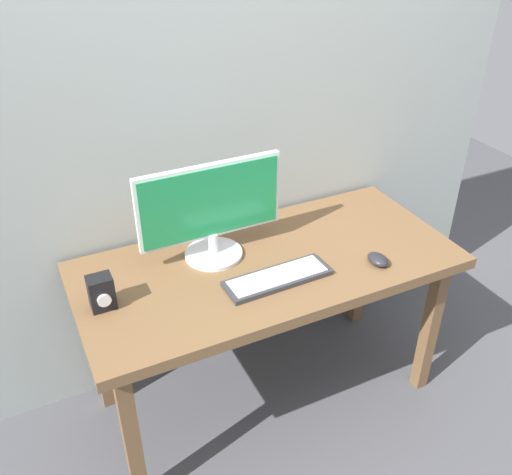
% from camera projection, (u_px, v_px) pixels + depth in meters
% --- Properties ---
extents(ground_plane, '(6.00, 6.00, 0.00)m').
position_uv_depth(ground_plane, '(266.00, 392.00, 2.54)').
color(ground_plane, '#4C4C51').
extents(wall_back, '(2.65, 0.04, 3.00)m').
position_uv_depth(wall_back, '(223.00, 29.00, 2.02)').
color(wall_back, '#9EA8A3').
rests_on(wall_back, ground_plane).
extents(desk, '(1.46, 0.68, 0.72)m').
position_uv_depth(desk, '(268.00, 277.00, 2.19)').
color(desk, brown).
rests_on(desk, ground_plane).
extents(monitor, '(0.56, 0.22, 0.38)m').
position_uv_depth(monitor, '(211.00, 210.00, 2.08)').
color(monitor, silver).
rests_on(monitor, desk).
extents(keyboard_primary, '(0.40, 0.14, 0.02)m').
position_uv_depth(keyboard_primary, '(277.00, 278.00, 2.04)').
color(keyboard_primary, '#333338').
rests_on(keyboard_primary, desk).
extents(mouse, '(0.07, 0.10, 0.04)m').
position_uv_depth(mouse, '(378.00, 259.00, 2.12)').
color(mouse, '#232328').
rests_on(mouse, desk).
extents(audio_controller, '(0.08, 0.08, 0.12)m').
position_uv_depth(audio_controller, '(101.00, 293.00, 1.88)').
color(audio_controller, black).
rests_on(audio_controller, desk).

